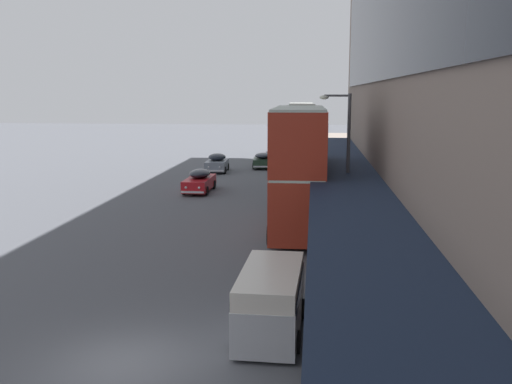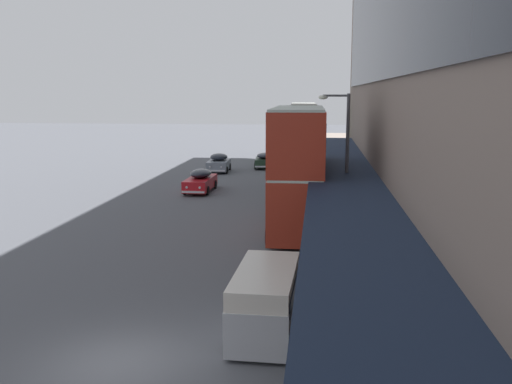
# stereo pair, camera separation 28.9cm
# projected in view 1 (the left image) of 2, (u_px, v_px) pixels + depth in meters

# --- Properties ---
(ground) EXTENTS (240.00, 240.00, 0.00)m
(ground) POSITION_uv_depth(u_px,v_px,m) (124.00, 365.00, 15.09)
(ground) COLOR #53565C
(transit_bus_kerbside_front) EXTENTS (2.90, 9.54, 6.42)m
(transit_bus_kerbside_front) POSITION_uv_depth(u_px,v_px,m) (299.00, 166.00, 29.19)
(transit_bus_kerbside_front) COLOR #AF301E
(transit_bus_kerbside_front) RESTS_ON ground
(transit_bus_kerbside_rear) EXTENTS (3.07, 9.66, 6.13)m
(transit_bus_kerbside_rear) POSITION_uv_depth(u_px,v_px,m) (301.00, 131.00, 58.43)
(transit_bus_kerbside_rear) COLOR #468A57
(transit_bus_kerbside_rear) RESTS_ON ground
(sedan_trailing_mid) EXTENTS (1.86, 4.83, 1.64)m
(sedan_trailing_mid) POSITION_uv_depth(u_px,v_px,m) (200.00, 181.00, 41.75)
(sedan_trailing_mid) COLOR red
(sedan_trailing_mid) RESTS_ON ground
(sedan_second_mid) EXTENTS (2.16, 4.72, 1.46)m
(sedan_second_mid) POSITION_uv_depth(u_px,v_px,m) (263.00, 160.00, 55.36)
(sedan_second_mid) COLOR #213626
(sedan_second_mid) RESTS_ON ground
(sedan_second_near) EXTENTS (2.08, 4.30, 1.67)m
(sedan_second_near) POSITION_uv_depth(u_px,v_px,m) (217.00, 163.00, 52.45)
(sedan_second_near) COLOR gray
(sedan_second_near) RESTS_ON ground
(sedan_far_back) EXTENTS (2.12, 4.54, 1.54)m
(sedan_far_back) POSITION_uv_depth(u_px,v_px,m) (279.00, 146.00, 70.19)
(sedan_far_back) COLOR navy
(sedan_far_back) RESTS_ON ground
(vw_van) EXTENTS (2.01, 4.60, 1.96)m
(vw_van) POSITION_uv_depth(u_px,v_px,m) (271.00, 297.00, 17.07)
(vw_van) COLOR #B7B9C0
(vw_van) RESTS_ON ground
(pedestrian_at_kerb) EXTENTS (0.38, 0.58, 1.86)m
(pedestrian_at_kerb) POSITION_uv_depth(u_px,v_px,m) (394.00, 348.00, 13.43)
(pedestrian_at_kerb) COLOR #2D2938
(pedestrian_at_kerb) RESTS_ON sidewalk_kerb
(street_lamp) EXTENTS (1.50, 0.28, 6.96)m
(street_lamp) POSITION_uv_depth(u_px,v_px,m) (345.00, 155.00, 27.23)
(street_lamp) COLOR #4C4C51
(street_lamp) RESTS_ON sidewalk_kerb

